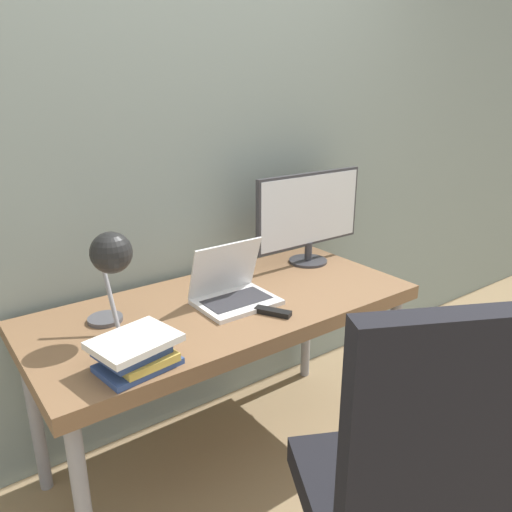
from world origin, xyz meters
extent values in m
plane|color=#937A56|center=(0.00, 0.00, 0.00)|extent=(12.00, 12.00, 0.00)
cube|color=gray|center=(0.00, 0.77, 1.30)|extent=(8.00, 0.05, 2.60)
cube|color=brown|center=(0.00, 0.35, 0.72)|extent=(1.54, 0.70, 0.06)
cylinder|color=gray|center=(0.71, 0.06, 0.34)|extent=(0.05, 0.05, 0.69)
cylinder|color=gray|center=(-0.71, 0.64, 0.34)|extent=(0.05, 0.05, 0.69)
cylinder|color=gray|center=(0.71, 0.64, 0.34)|extent=(0.05, 0.05, 0.69)
cube|color=silver|center=(0.02, 0.31, 0.76)|extent=(0.31, 0.23, 0.02)
cube|color=#2D2D33|center=(0.02, 0.31, 0.77)|extent=(0.26, 0.14, 0.00)
cube|color=silver|center=(0.02, 0.39, 0.88)|extent=(0.31, 0.08, 0.22)
cube|color=silver|center=(0.02, 0.39, 0.88)|extent=(0.28, 0.07, 0.20)
cylinder|color=#333338|center=(0.58, 0.51, 0.75)|extent=(0.19, 0.19, 0.01)
cylinder|color=#333338|center=(0.58, 0.51, 0.81)|extent=(0.04, 0.04, 0.09)
cube|color=#333338|center=(0.58, 0.52, 1.01)|extent=(0.61, 0.02, 0.35)
cube|color=silver|center=(0.58, 0.50, 1.01)|extent=(0.59, 0.00, 0.32)
cylinder|color=#4C4C51|center=(-0.45, 0.47, 0.76)|extent=(0.13, 0.13, 0.02)
cylinder|color=#99999E|center=(-0.45, 0.41, 0.91)|extent=(0.02, 0.15, 0.29)
sphere|color=black|center=(-0.45, 0.34, 1.05)|extent=(0.14, 0.14, 0.14)
cube|color=black|center=(-0.04, -0.52, 0.47)|extent=(0.62, 0.63, 0.09)
cube|color=black|center=(-0.13, -0.70, 0.83)|extent=(0.42, 0.26, 0.63)
cube|color=#334C8C|center=(-0.48, 0.10, 0.76)|extent=(0.25, 0.19, 0.02)
cube|color=gold|center=(-0.47, 0.10, 0.78)|extent=(0.20, 0.18, 0.03)
cube|color=#334C8C|center=(-0.50, 0.11, 0.81)|extent=(0.22, 0.20, 0.03)
cube|color=silver|center=(-0.49, 0.11, 0.84)|extent=(0.28, 0.23, 0.02)
cube|color=black|center=(0.08, 0.15, 0.76)|extent=(0.10, 0.14, 0.02)
camera|label=1|loc=(-0.99, -1.19, 1.58)|focal=35.00mm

